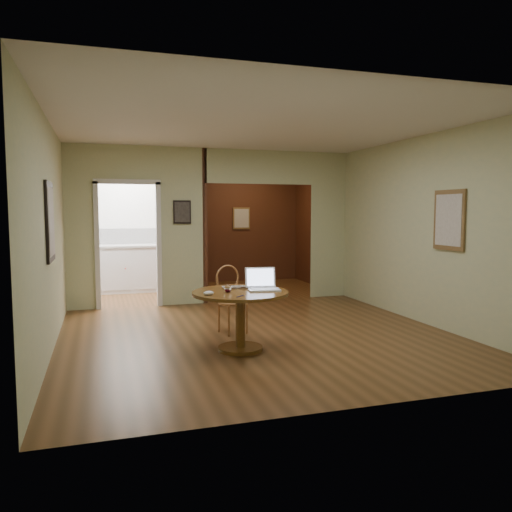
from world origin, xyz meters
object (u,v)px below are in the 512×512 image
object	(u,v)px
chair	(231,295)
open_laptop	(262,284)
dining_table	(240,307)
closed_laptop	(236,288)

from	to	relation	value
chair	open_laptop	xyz separation A→B (m)	(0.17, -0.84, 0.26)
open_laptop	chair	bearing A→B (deg)	111.17
chair	dining_table	bearing A→B (deg)	-112.01
closed_laptop	dining_table	bearing A→B (deg)	-85.34
dining_table	chair	bearing A→B (deg)	82.81
open_laptop	closed_laptop	bearing A→B (deg)	159.85
dining_table	open_laptop	distance (m)	0.38
open_laptop	closed_laptop	world-z (taller)	open_laptop
dining_table	closed_laptop	world-z (taller)	closed_laptop
dining_table	closed_laptop	xyz separation A→B (m)	(0.00, 0.21, 0.19)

